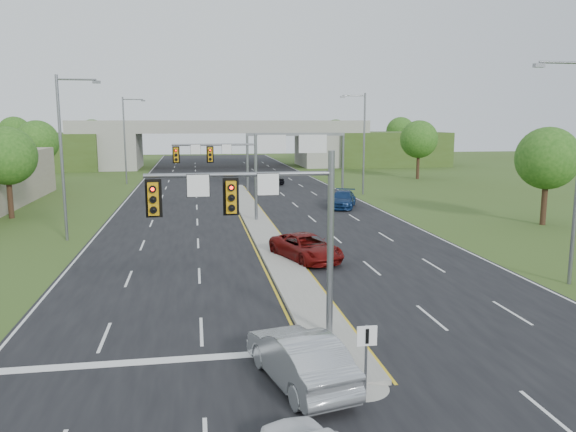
# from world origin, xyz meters

# --- Properties ---
(ground) EXTENTS (240.00, 240.00, 0.00)m
(ground) POSITION_xyz_m (0.00, 0.00, 0.00)
(ground) COLOR #394F1C
(ground) RESTS_ON ground
(road) EXTENTS (24.00, 160.00, 0.02)m
(road) POSITION_xyz_m (0.00, 35.00, 0.01)
(road) COLOR black
(road) RESTS_ON ground
(median) EXTENTS (2.00, 54.00, 0.16)m
(median) POSITION_xyz_m (0.00, 23.00, 0.10)
(median) COLOR gray
(median) RESTS_ON road
(median_nose) EXTENTS (2.00, 2.00, 0.16)m
(median_nose) POSITION_xyz_m (0.00, -4.00, 0.10)
(median_nose) COLOR gray
(median_nose) RESTS_ON road
(lane_markings) EXTENTS (23.72, 160.00, 0.01)m
(lane_markings) POSITION_xyz_m (-0.60, 28.91, 0.02)
(lane_markings) COLOR gold
(lane_markings) RESTS_ON road
(signal_mast_near) EXTENTS (6.62, 0.60, 7.00)m
(signal_mast_near) POSITION_xyz_m (-2.26, -0.07, 4.73)
(signal_mast_near) COLOR slate
(signal_mast_near) RESTS_ON ground
(signal_mast_far) EXTENTS (6.62, 0.60, 7.00)m
(signal_mast_far) POSITION_xyz_m (-2.26, 24.93, 4.73)
(signal_mast_far) COLOR slate
(signal_mast_far) RESTS_ON ground
(keep_right_sign) EXTENTS (0.60, 0.13, 2.20)m
(keep_right_sign) POSITION_xyz_m (0.00, -4.53, 1.52)
(keep_right_sign) COLOR slate
(keep_right_sign) RESTS_ON ground
(sign_gantry) EXTENTS (11.58, 0.44, 6.67)m
(sign_gantry) POSITION_xyz_m (6.68, 44.92, 5.24)
(sign_gantry) COLOR slate
(sign_gantry) RESTS_ON ground
(overpass) EXTENTS (80.00, 14.00, 8.10)m
(overpass) POSITION_xyz_m (0.00, 80.00, 3.55)
(overpass) COLOR gray
(overpass) RESTS_ON ground
(lightpole_l_mid) EXTENTS (2.85, 0.25, 11.00)m
(lightpole_l_mid) POSITION_xyz_m (-13.30, 20.00, 6.10)
(lightpole_l_mid) COLOR slate
(lightpole_l_mid) RESTS_ON ground
(lightpole_l_far) EXTENTS (2.85, 0.25, 11.00)m
(lightpole_l_far) POSITION_xyz_m (-13.30, 55.00, 6.10)
(lightpole_l_far) COLOR slate
(lightpole_l_far) RESTS_ON ground
(lightpole_r_near) EXTENTS (2.85, 0.25, 11.00)m
(lightpole_r_near) POSITION_xyz_m (13.30, 5.00, 6.10)
(lightpole_r_near) COLOR slate
(lightpole_r_near) RESTS_ON ground
(lightpole_r_far) EXTENTS (2.85, 0.25, 11.00)m
(lightpole_r_far) POSITION_xyz_m (13.30, 40.00, 6.10)
(lightpole_r_far) COLOR slate
(lightpole_r_far) RESTS_ON ground
(tree_l_near) EXTENTS (4.80, 4.80, 7.60)m
(tree_l_near) POSITION_xyz_m (-20.00, 30.00, 5.18)
(tree_l_near) COLOR #382316
(tree_l_near) RESTS_ON ground
(tree_l_mid) EXTENTS (5.20, 5.20, 8.12)m
(tree_l_mid) POSITION_xyz_m (-24.00, 55.00, 5.51)
(tree_l_mid) COLOR #382316
(tree_l_mid) RESTS_ON ground
(tree_r_near) EXTENTS (4.80, 4.80, 7.60)m
(tree_r_near) POSITION_xyz_m (22.00, 20.00, 5.18)
(tree_r_near) COLOR #382316
(tree_r_near) RESTS_ON ground
(tree_r_mid) EXTENTS (5.20, 5.20, 8.12)m
(tree_r_mid) POSITION_xyz_m (26.00, 55.00, 5.51)
(tree_r_mid) COLOR #382316
(tree_r_mid) RESTS_ON ground
(tree_back_a) EXTENTS (6.00, 6.00, 8.85)m
(tree_back_a) POSITION_xyz_m (-38.00, 94.00, 5.84)
(tree_back_a) COLOR #382316
(tree_back_a) RESTS_ON ground
(tree_back_b) EXTENTS (5.60, 5.60, 8.32)m
(tree_back_b) POSITION_xyz_m (-24.00, 94.00, 5.51)
(tree_back_b) COLOR #382316
(tree_back_b) RESTS_ON ground
(tree_back_c) EXTENTS (5.60, 5.60, 8.32)m
(tree_back_c) POSITION_xyz_m (24.00, 94.00, 5.51)
(tree_back_c) COLOR #382316
(tree_back_c) RESTS_ON ground
(tree_back_d) EXTENTS (6.00, 6.00, 8.85)m
(tree_back_d) POSITION_xyz_m (38.00, 94.00, 5.84)
(tree_back_d) COLOR #382316
(tree_back_d) RESTS_ON ground
(car_silver) EXTENTS (2.90, 5.33, 1.67)m
(car_silver) POSITION_xyz_m (-1.76, -3.36, 0.85)
(car_silver) COLOR #A7ABAF
(car_silver) RESTS_ON road
(car_far_a) EXTENTS (4.14, 5.93, 1.50)m
(car_far_a) POSITION_xyz_m (1.50, 11.90, 0.77)
(car_far_a) COLOR #5D0B09
(car_far_a) RESTS_ON road
(car_far_b) EXTENTS (3.94, 5.77, 1.55)m
(car_far_b) POSITION_xyz_m (8.78, 31.04, 0.80)
(car_far_b) COLOR #0D2550
(car_far_b) RESTS_ON road
(car_far_c) EXTENTS (3.47, 5.10, 1.61)m
(car_far_c) POSITION_xyz_m (4.76, 51.80, 0.83)
(car_far_c) COLOR black
(car_far_c) RESTS_ON road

